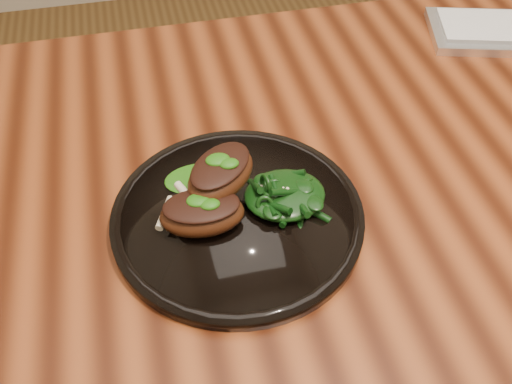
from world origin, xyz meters
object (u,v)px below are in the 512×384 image
plate (238,216)px  lamb_chop_front (201,213)px  greens_heap (285,191)px  desk (400,181)px

plate → lamb_chop_front: bearing=-166.5°
plate → greens_heap: 0.07m
lamb_chop_front → greens_heap: 0.11m
lamb_chop_front → greens_heap: lamb_chop_front is taller
lamb_chop_front → greens_heap: (0.11, 0.02, -0.01)m
desk → lamb_chop_front: lamb_chop_front is taller
desk → plate: 0.31m
plate → greens_heap: bearing=5.2°
plate → lamb_chop_front: (-0.05, -0.01, 0.03)m
desk → greens_heap: bearing=-157.5°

